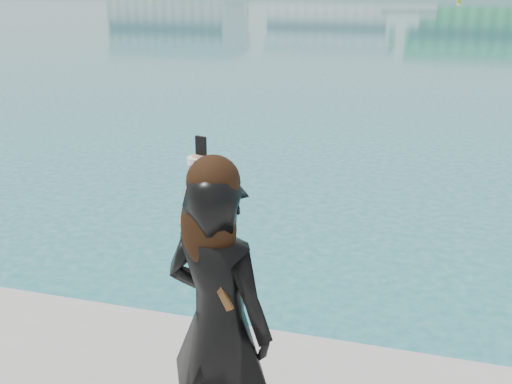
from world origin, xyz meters
TOP-DOWN VIEW (x-y plane):
  - buoy_near at (1.64, 79.25)m, footprint 0.50×0.50m
  - woman at (0.18, -0.47)m, footprint 0.73×0.58m

SIDE VIEW (x-z plane):
  - buoy_near at x=1.64m, z-range -0.25..0.25m
  - woman at x=0.18m, z-range 0.81..2.68m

